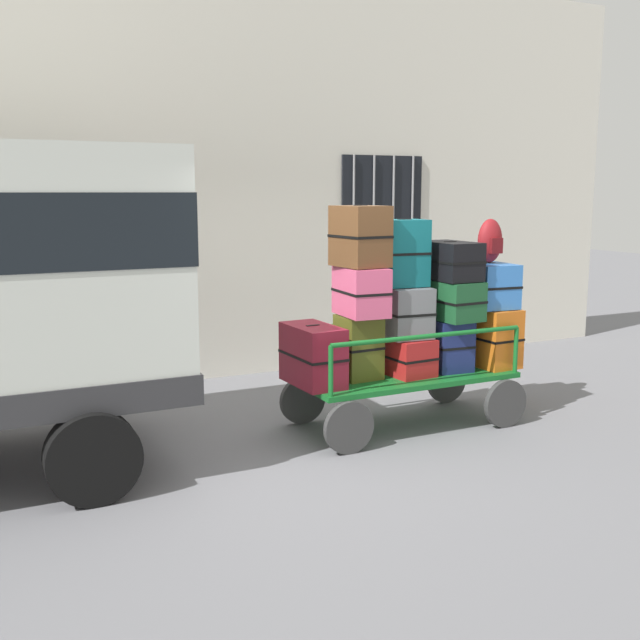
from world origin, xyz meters
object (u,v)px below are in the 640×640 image
(suitcase_midleft_bottom, at_px, (359,347))
(suitcase_right_middle, at_px, (488,285))
(suitcase_midleft_middle, at_px, (361,291))
(suitcase_center_top, at_px, (404,253))
(suitcase_midleft_top, at_px, (360,236))
(backpack, at_px, (490,241))
(suitcase_midright_middle, at_px, (448,299))
(luggage_cart, at_px, (404,385))
(suitcase_midright_top, at_px, (450,261))
(suitcase_right_bottom, at_px, (485,335))
(suitcase_center_bottom, at_px, (403,355))
(suitcase_midright_bottom, at_px, (444,343))
(suitcase_center_middle, at_px, (406,312))
(suitcase_left_bottom, at_px, (313,355))

(suitcase_midleft_bottom, bearing_deg, suitcase_right_middle, -1.76)
(suitcase_midleft_middle, height_order, suitcase_center_top, suitcase_center_top)
(suitcase_midleft_top, height_order, backpack, suitcase_midleft_top)
(suitcase_center_top, height_order, suitcase_right_middle, suitcase_center_top)
(suitcase_midright_middle, bearing_deg, suitcase_right_middle, 0.88)
(luggage_cart, relative_size, suitcase_midright_middle, 2.99)
(suitcase_midright_top, height_order, suitcase_right_bottom, suitcase_midright_top)
(suitcase_center_bottom, bearing_deg, suitcase_right_bottom, -1.50)
(suitcase_midright_bottom, xyz_separation_m, backpack, (0.50, -0.05, 1.01))
(suitcase_midright_top, bearing_deg, suitcase_midleft_middle, 179.06)
(suitcase_midleft_middle, height_order, suitcase_center_bottom, suitcase_midleft_middle)
(suitcase_midleft_middle, height_order, suitcase_midright_middle, suitcase_midleft_middle)
(luggage_cart, height_order, suitcase_center_middle, suitcase_center_middle)
(suitcase_midleft_top, distance_m, suitcase_midright_middle, 1.17)
(suitcase_midright_middle, distance_m, backpack, 0.75)
(suitcase_midright_bottom, bearing_deg, suitcase_center_bottom, -178.63)
(suitcase_right_bottom, bearing_deg, suitcase_center_top, 177.73)
(suitcase_midright_top, xyz_separation_m, suitcase_right_middle, (0.49, 0.01, -0.27))
(suitcase_left_bottom, height_order, suitcase_midright_bottom, suitcase_left_bottom)
(suitcase_midleft_middle, relative_size, suitcase_midleft_top, 1.04)
(suitcase_center_bottom, distance_m, suitcase_right_bottom, 0.98)
(suitcase_center_top, bearing_deg, suitcase_right_bottom, -2.27)
(suitcase_midleft_top, distance_m, suitcase_center_middle, 0.89)
(suitcase_right_bottom, bearing_deg, suitcase_midleft_middle, -179.77)
(suitcase_midright_middle, relative_size, backpack, 1.68)
(suitcase_center_top, bearing_deg, suitcase_center_bottom, -90.00)
(backpack, bearing_deg, suitcase_left_bottom, 179.15)
(suitcase_right_bottom, bearing_deg, suitcase_right_middle, -90.00)
(suitcase_left_bottom, xyz_separation_m, suitcase_right_middle, (1.95, -0.03, 0.55))
(suitcase_midleft_middle, xyz_separation_m, backpack, (1.48, -0.00, 0.43))
(suitcase_midleft_top, bearing_deg, suitcase_midleft_bottom, 90.00)
(suitcase_center_bottom, bearing_deg, backpack, -2.03)
(backpack, bearing_deg, suitcase_midleft_top, 178.71)
(suitcase_right_middle, bearing_deg, suitcase_midleft_middle, 179.81)
(backpack, bearing_deg, suitcase_midright_top, -178.57)
(suitcase_midleft_bottom, xyz_separation_m, suitcase_center_top, (0.49, 0.00, 0.87))
(suitcase_midleft_bottom, distance_m, suitcase_center_bottom, 0.50)
(suitcase_right_bottom, bearing_deg, suitcase_midleft_bottom, 178.66)
(suitcase_midright_bottom, bearing_deg, suitcase_midright_middle, -90.00)
(suitcase_left_bottom, relative_size, suitcase_right_middle, 1.11)
(suitcase_midright_bottom, bearing_deg, suitcase_right_bottom, -4.36)
(suitcase_midleft_middle, xyz_separation_m, suitcase_center_top, (0.49, 0.04, 0.34))
(suitcase_midleft_bottom, relative_size, suitcase_midright_top, 0.94)
(suitcase_center_top, relative_size, suitcase_right_middle, 1.00)
(luggage_cart, distance_m, suitcase_midright_top, 1.30)
(luggage_cart, bearing_deg, backpack, -0.64)
(suitcase_midleft_middle, relative_size, backpack, 1.34)
(suitcase_midleft_middle, distance_m, suitcase_center_middle, 0.54)
(suitcase_center_top, distance_m, suitcase_right_bottom, 1.32)
(suitcase_right_middle, bearing_deg, suitcase_midleft_top, 178.64)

